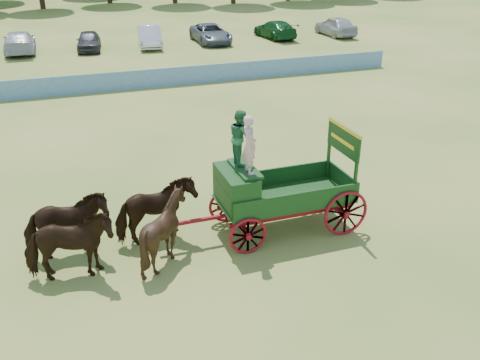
% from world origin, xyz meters
% --- Properties ---
extents(ground, '(160.00, 160.00, 0.00)m').
position_xyz_m(ground, '(0.00, 0.00, 0.00)').
color(ground, tan).
rests_on(ground, ground).
extents(horse_lead_left, '(2.33, 1.24, 1.89)m').
position_xyz_m(horse_lead_left, '(-8.54, 0.47, 0.95)').
color(horse_lead_left, black).
rests_on(horse_lead_left, ground).
extents(horse_lead_right, '(2.26, 1.07, 1.89)m').
position_xyz_m(horse_lead_right, '(-8.54, 1.57, 0.95)').
color(horse_lead_right, black).
rests_on(horse_lead_right, ground).
extents(horse_wheel_left, '(1.85, 1.68, 1.90)m').
position_xyz_m(horse_wheel_left, '(-6.14, 0.47, 0.95)').
color(horse_wheel_left, black).
rests_on(horse_wheel_left, ground).
extents(horse_wheel_right, '(2.38, 1.40, 1.89)m').
position_xyz_m(horse_wheel_right, '(-6.14, 1.57, 0.95)').
color(horse_wheel_right, black).
rests_on(horse_wheel_right, ground).
extents(farm_dray, '(6.00, 2.00, 3.76)m').
position_xyz_m(farm_dray, '(-3.19, 1.05, 1.64)').
color(farm_dray, '#A51019').
rests_on(farm_dray, ground).
extents(sponsor_banner, '(26.00, 0.08, 1.05)m').
position_xyz_m(sponsor_banner, '(-1.00, 18.00, 0.53)').
color(sponsor_banner, '#1C5D9A').
rests_on(sponsor_banner, ground).
extents(parked_cars, '(42.67, 7.12, 1.60)m').
position_xyz_m(parked_cars, '(-5.16, 29.84, 0.74)').
color(parked_cars, silver).
rests_on(parked_cars, ground).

